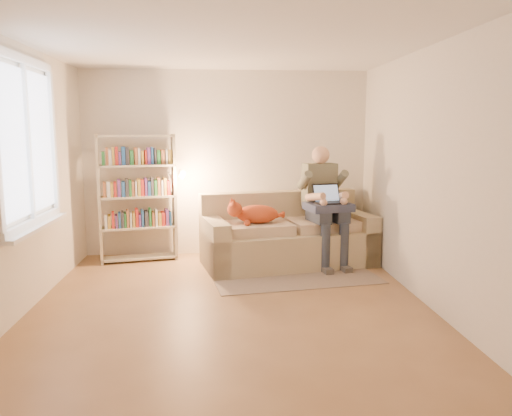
{
  "coord_description": "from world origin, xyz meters",
  "views": [
    {
      "loc": [
        -0.11,
        -4.86,
        1.76
      ],
      "look_at": [
        0.33,
        1.0,
        0.85
      ],
      "focal_mm": 35.0,
      "sensor_mm": 36.0,
      "label": 1
    }
  ],
  "objects": [
    {
      "name": "bookshelf",
      "position": [
        -1.2,
        1.9,
        0.95
      ],
      "size": [
        1.18,
        0.47,
        1.72
      ],
      "rotation": [
        0.0,
        0.0,
        0.21
      ],
      "color": "beige",
      "rests_on": "floor"
    },
    {
      "name": "blanket",
      "position": [
        1.32,
        1.39,
        0.8
      ],
      "size": [
        0.63,
        0.55,
        0.1
      ],
      "primitive_type": "cube",
      "rotation": [
        0.0,
        0.0,
        0.21
      ],
      "color": "#2C344E",
      "rests_on": "person"
    },
    {
      "name": "wall_front",
      "position": [
        0.0,
        -2.25,
        1.3
      ],
      "size": [
        4.0,
        0.02,
        2.6
      ],
      "primitive_type": "cube",
      "color": "silver",
      "rests_on": "floor"
    },
    {
      "name": "laptop",
      "position": [
        1.32,
        1.4,
        0.91
      ],
      "size": [
        0.42,
        0.38,
        0.31
      ],
      "rotation": [
        0.0,
        0.0,
        0.21
      ],
      "color": "black",
      "rests_on": "blanket"
    },
    {
      "name": "wall_left",
      "position": [
        -2.0,
        0.0,
        1.3
      ],
      "size": [
        0.02,
        4.5,
        2.6
      ],
      "primitive_type": "cube",
      "color": "silver",
      "rests_on": "floor"
    },
    {
      "name": "person",
      "position": [
        1.26,
        1.53,
        0.88
      ],
      "size": [
        0.55,
        0.75,
        1.56
      ],
      "rotation": [
        0.0,
        0.0,
        0.21
      ],
      "color": "#6D6F5A",
      "rests_on": "sofa"
    },
    {
      "name": "cat",
      "position": [
        0.29,
        1.34,
        0.73
      ],
      "size": [
        0.78,
        0.4,
        0.3
      ],
      "rotation": [
        0.0,
        0.0,
        0.21
      ],
      "color": "#E25B2C",
      "rests_on": "sofa"
    },
    {
      "name": "window",
      "position": [
        -1.95,
        0.2,
        1.38
      ],
      "size": [
        0.12,
        1.52,
        1.69
      ],
      "color": "white",
      "rests_on": "wall_left"
    },
    {
      "name": "wall_right",
      "position": [
        2.0,
        0.0,
        1.3
      ],
      "size": [
        0.02,
        4.5,
        2.6
      ],
      "primitive_type": "cube",
      "color": "silver",
      "rests_on": "floor"
    },
    {
      "name": "wall_back",
      "position": [
        0.0,
        2.25,
        1.3
      ],
      "size": [
        4.0,
        0.02,
        2.6
      ],
      "primitive_type": "cube",
      "color": "silver",
      "rests_on": "floor"
    },
    {
      "name": "ceiling",
      "position": [
        0.0,
        0.0,
        2.6
      ],
      "size": [
        4.0,
        4.5,
        0.02
      ],
      "primitive_type": "cube",
      "color": "white",
      "rests_on": "wall_back"
    },
    {
      "name": "sofa",
      "position": [
        0.79,
        1.59,
        0.34
      ],
      "size": [
        2.37,
        1.43,
        0.94
      ],
      "rotation": [
        0.0,
        0.0,
        0.21
      ],
      "color": "tan",
      "rests_on": "floor"
    },
    {
      "name": "floor",
      "position": [
        0.0,
        0.0,
        0.0
      ],
      "size": [
        4.5,
        4.5,
        0.0
      ],
      "primitive_type": "plane",
      "color": "brown",
      "rests_on": "ground"
    },
    {
      "name": "rug",
      "position": [
        0.79,
        1.03,
        0.01
      ],
      "size": [
        2.14,
        1.47,
        0.01
      ],
      "primitive_type": "cube",
      "rotation": [
        0.0,
        0.0,
        0.16
      ],
      "color": "gray",
      "rests_on": "floor"
    }
  ]
}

